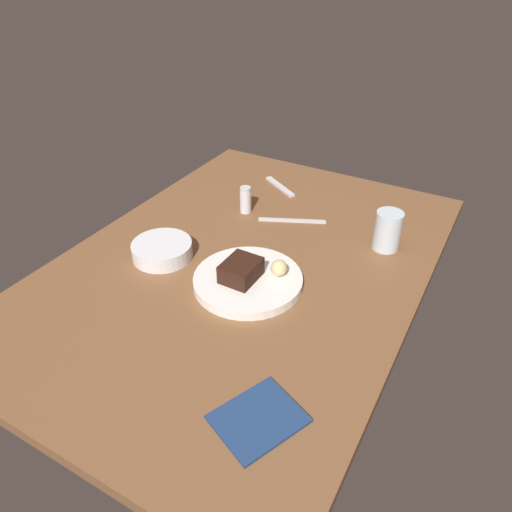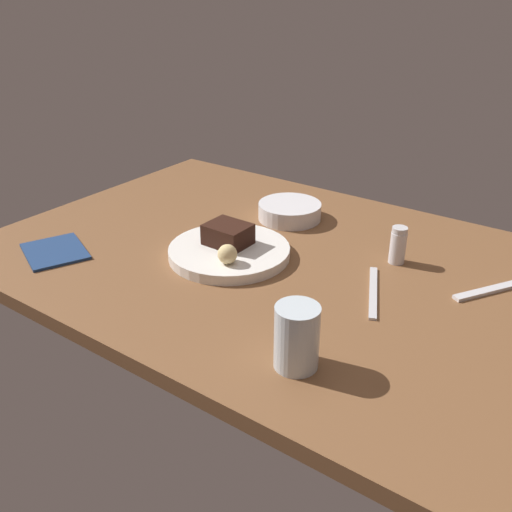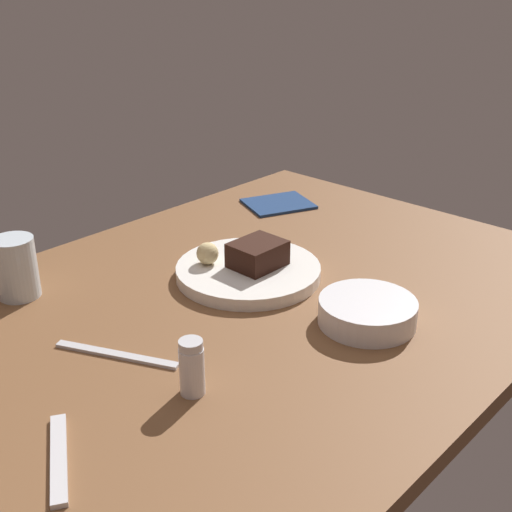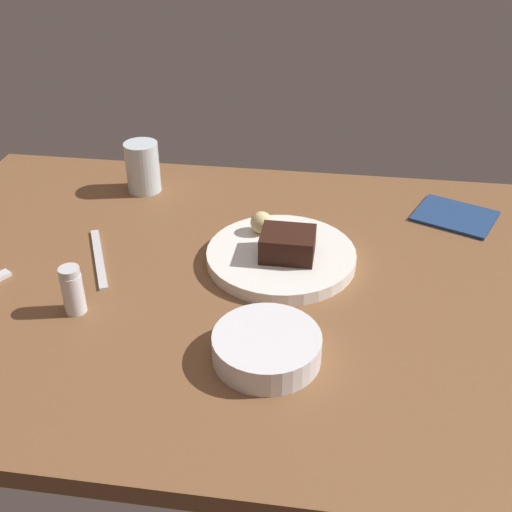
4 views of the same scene
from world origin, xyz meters
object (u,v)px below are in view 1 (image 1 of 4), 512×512
object	(u,v)px
chocolate_cake_slice	(241,270)
butter_knife	(292,221)
water_glass	(388,230)
side_bowl	(162,250)
salt_shaker	(246,200)
dessert_plate	(248,281)
dessert_spoon	(280,186)
folded_napkin	(258,419)
bread_roll	(279,268)

from	to	relation	value
chocolate_cake_slice	butter_knife	world-z (taller)	chocolate_cake_slice
water_glass	side_bowl	distance (cm)	57.13
butter_knife	salt_shaker	bearing A→B (deg)	-18.27
side_bowl	butter_knife	world-z (taller)	side_bowl
dessert_plate	water_glass	size ratio (longest dim) A/B	2.47
chocolate_cake_slice	salt_shaker	world-z (taller)	salt_shaker
salt_shaker	side_bowl	size ratio (longest dim) A/B	0.52
side_bowl	dessert_spoon	bearing A→B (deg)	170.60
chocolate_cake_slice	side_bowl	size ratio (longest dim) A/B	0.59
side_bowl	folded_napkin	size ratio (longest dim) A/B	1.06
dessert_plate	dessert_spoon	world-z (taller)	dessert_plate
side_bowl	butter_knife	xyz separation A→B (cm)	(-31.77, 20.79, -1.73)
bread_roll	folded_napkin	world-z (taller)	bread_roll
bread_roll	folded_napkin	xyz separation A→B (cm)	(35.48, 14.37, -3.84)
dessert_spoon	dessert_plate	bearing A→B (deg)	140.41
dessert_plate	water_glass	bearing A→B (deg)	143.21
dessert_plate	water_glass	xyz separation A→B (cm)	(-30.86, 23.08, 4.05)
chocolate_cake_slice	dessert_spoon	distance (cm)	51.94
dessert_plate	folded_napkin	distance (cm)	37.27
water_glass	side_bowl	xyz separation A→B (cm)	(31.54, -47.53, -3.16)
dessert_plate	chocolate_cake_slice	bearing A→B (deg)	-44.53
water_glass	dessert_plate	bearing A→B (deg)	-36.79
chocolate_cake_slice	folded_napkin	xyz separation A→B (cm)	(30.14, 21.36, -4.09)
salt_shaker	butter_knife	world-z (taller)	salt_shaker
bread_roll	butter_knife	xyz separation A→B (cm)	(-26.91, -9.51, -3.89)
dessert_plate	chocolate_cake_slice	xyz separation A→B (cm)	(1.16, -1.14, 3.30)
salt_shaker	butter_knife	bearing A→B (deg)	96.38
dessert_plate	salt_shaker	world-z (taller)	salt_shaker
bread_roll	salt_shaker	world-z (taller)	salt_shaker
dessert_spoon	salt_shaker	bearing A→B (deg)	116.83
salt_shaker	butter_knife	xyz separation A→B (cm)	(-1.60, 14.29, -3.61)
dessert_spoon	folded_napkin	world-z (taller)	dessert_spoon
chocolate_cake_slice	butter_knife	distance (cm)	32.62
dessert_plate	salt_shaker	size ratio (longest dim) A/B	3.25
folded_napkin	dessert_spoon	bearing A→B (deg)	-155.35
salt_shaker	folded_napkin	bearing A→B (deg)	32.12
salt_shaker	side_bowl	bearing A→B (deg)	-12.15
water_glass	side_bowl	size ratio (longest dim) A/B	0.68
salt_shaker	dessert_spoon	distance (cm)	19.24
butter_knife	folded_napkin	world-z (taller)	folded_napkin
dessert_plate	dessert_spoon	distance (cm)	51.03
butter_knife	folded_napkin	size ratio (longest dim) A/B	1.34
salt_shaker	water_glass	world-z (taller)	water_glass
chocolate_cake_slice	dessert_spoon	size ratio (longest dim) A/B	0.59
dessert_plate	bread_roll	distance (cm)	7.81
butter_knife	folded_napkin	bearing A→B (deg)	86.30
folded_napkin	butter_knife	bearing A→B (deg)	-159.06
dessert_plate	salt_shaker	xyz separation A→B (cm)	(-29.50, -17.95, 2.76)
dessert_plate	dessert_spoon	xyz separation A→B (cm)	(-48.34, -16.33, -0.74)
water_glass	butter_knife	size ratio (longest dim) A/B	0.54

